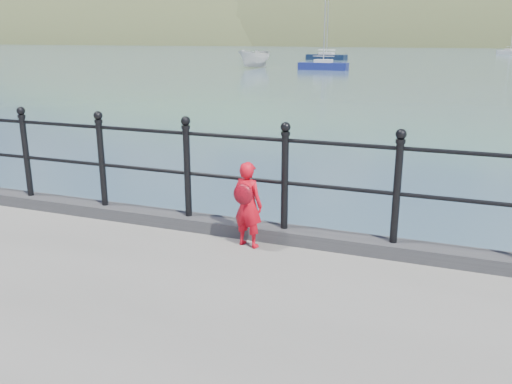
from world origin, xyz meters
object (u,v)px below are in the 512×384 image
at_px(railing, 234,165).
at_px(child, 248,204).
at_px(sailboat_port, 323,66).
at_px(sailboat_left, 326,57).
at_px(sailboat_deep, 510,53).
at_px(launch_white, 255,59).

relative_size(railing, child, 19.10).
bearing_deg(sailboat_port, sailboat_left, 103.81).
bearing_deg(sailboat_deep, launch_white, -58.85).
bearing_deg(railing, sailboat_deep, 85.02).
xyz_separation_m(railing, launch_white, (-18.04, 47.21, -0.90)).
bearing_deg(sailboat_port, launch_white, 177.98).
distance_m(child, sailboat_deep, 101.17).
xyz_separation_m(child, sailboat_left, (-16.30, 69.48, -1.15)).
distance_m(railing, launch_white, 50.55).
xyz_separation_m(launch_white, sailboat_left, (2.02, 21.96, -0.59)).
xyz_separation_m(sailboat_port, sailboat_deep, (19.57, 53.63, 0.00)).
xyz_separation_m(railing, sailboat_left, (-16.02, 69.17, -1.48)).
distance_m(railing, sailboat_deep, 100.90).
relative_size(launch_white, sailboat_left, 0.61).
bearing_deg(launch_white, sailboat_deep, 76.17).
bearing_deg(railing, launch_white, 110.91).
bearing_deg(child, launch_white, -56.68).
height_order(child, launch_white, child).
bearing_deg(sailboat_left, sailboat_deep, 59.94).
bearing_deg(railing, child, -46.85).
bearing_deg(sailboat_left, sailboat_port, -68.58).
relative_size(railing, sailboat_left, 2.29).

